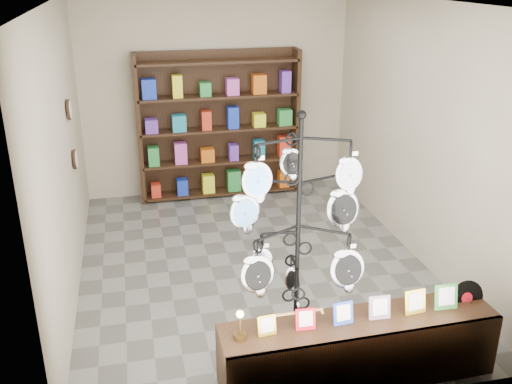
% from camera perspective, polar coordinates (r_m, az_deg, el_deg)
% --- Properties ---
extents(ground, '(5.00, 5.00, 0.00)m').
position_cam_1_polar(ground, '(6.92, -0.40, -7.09)').
color(ground, slate).
rests_on(ground, ground).
extents(room_envelope, '(5.00, 5.00, 5.00)m').
position_cam_1_polar(room_envelope, '(6.24, -0.45, 7.96)').
color(room_envelope, '#C3B49D').
rests_on(room_envelope, ground).
extents(display_tree, '(1.19, 1.04, 2.32)m').
position_cam_1_polar(display_tree, '(4.71, 4.24, -3.46)').
color(display_tree, black).
rests_on(display_tree, ground).
extents(front_shelf, '(2.39, 0.53, 0.84)m').
position_cam_1_polar(front_shelf, '(5.11, 10.19, -15.20)').
color(front_shelf, black).
rests_on(front_shelf, ground).
extents(back_shelving, '(2.42, 0.36, 2.20)m').
position_cam_1_polar(back_shelving, '(8.63, -3.71, 6.21)').
color(back_shelving, black).
rests_on(back_shelving, ground).
extents(wall_clocks, '(0.03, 0.24, 0.84)m').
position_cam_1_polar(wall_clocks, '(7.00, -17.94, 5.47)').
color(wall_clocks, black).
rests_on(wall_clocks, ground).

